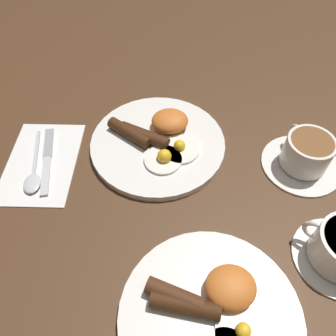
% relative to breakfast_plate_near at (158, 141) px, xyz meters
% --- Properties ---
extents(ground_plane, '(3.00, 3.00, 0.00)m').
position_rel_breakfast_plate_near_xyz_m(ground_plane, '(0.00, 0.00, -0.01)').
color(ground_plane, '#4C301C').
extents(breakfast_plate_near, '(0.28, 0.28, 0.05)m').
position_rel_breakfast_plate_near_xyz_m(breakfast_plate_near, '(0.00, 0.00, 0.00)').
color(breakfast_plate_near, white).
rests_on(breakfast_plate_near, ground_plane).
extents(breakfast_plate_far, '(0.27, 0.27, 0.05)m').
position_rel_breakfast_plate_near_xyz_m(breakfast_plate_far, '(-0.06, 0.35, -0.00)').
color(breakfast_plate_far, white).
rests_on(breakfast_plate_far, ground_plane).
extents(teacup_near, '(0.16, 0.16, 0.07)m').
position_rel_breakfast_plate_near_xyz_m(teacup_near, '(-0.29, 0.07, 0.02)').
color(teacup_near, white).
rests_on(teacup_near, ground_plane).
extents(napkin, '(0.16, 0.23, 0.01)m').
position_rel_breakfast_plate_near_xyz_m(napkin, '(0.24, 0.03, -0.01)').
color(napkin, white).
rests_on(napkin, ground_plane).
extents(knife, '(0.03, 0.18, 0.01)m').
position_rel_breakfast_plate_near_xyz_m(knife, '(0.23, 0.02, -0.01)').
color(knife, silver).
rests_on(knife, napkin).
extents(spoon, '(0.04, 0.17, 0.01)m').
position_rel_breakfast_plate_near_xyz_m(spoon, '(0.25, 0.08, -0.00)').
color(spoon, silver).
rests_on(spoon, napkin).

